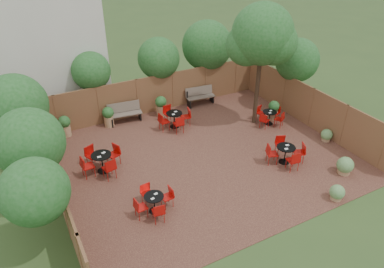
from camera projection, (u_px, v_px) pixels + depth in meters
ground at (203, 158)px, 15.84m from camera, size 80.00×80.00×0.00m
courtyard_paving at (203, 157)px, 15.83m from camera, size 12.00×10.00×0.02m
fence_back at (156, 94)px, 19.12m from camera, size 12.00×0.08×2.00m
fence_left at (55, 180)px, 12.90m from camera, size 0.08×10.00×2.00m
fence_right at (311, 107)px, 17.75m from camera, size 0.08×10.00×2.00m
neighbour_building at (44, 33)px, 18.03m from camera, size 5.00×4.00×8.00m
overhang_foliage at (147, 78)px, 16.45m from camera, size 15.54×10.64×2.77m
courtyard_tree at (262, 38)px, 16.30m from camera, size 2.89×2.81×5.85m
park_bench_left at (125, 112)px, 18.32m from camera, size 1.67×0.71×1.01m
park_bench_right at (200, 96)px, 20.06m from camera, size 1.61×0.66×0.97m
bistro_tables at (195, 146)px, 15.78m from camera, size 10.00×6.58×0.92m
planters at (153, 114)px, 18.11m from camera, size 10.20×3.84×1.07m
low_shrubs at (338, 164)px, 14.86m from camera, size 3.26×3.71×0.72m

